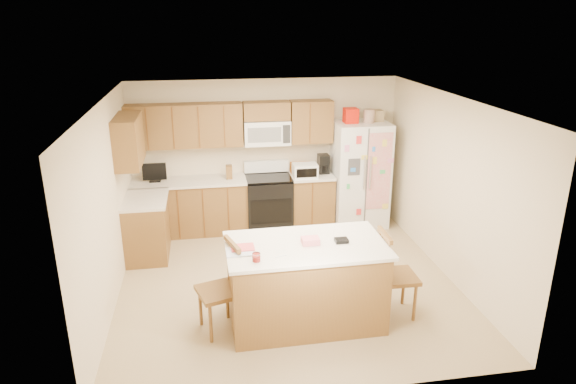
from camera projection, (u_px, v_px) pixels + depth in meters
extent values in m
plane|color=#A28957|center=(287.00, 281.00, 7.09)|extent=(4.50, 4.50, 0.00)
cube|color=beige|center=(266.00, 153.00, 8.77)|extent=(4.50, 0.10, 2.50)
cube|color=beige|center=(328.00, 280.00, 4.58)|extent=(4.50, 0.10, 2.50)
cube|color=beige|center=(108.00, 207.00, 6.33)|extent=(0.10, 4.50, 2.50)
cube|color=beige|center=(449.00, 187.00, 7.03)|extent=(0.10, 4.50, 2.50)
cube|color=white|center=(287.00, 100.00, 6.27)|extent=(4.50, 4.50, 0.04)
cube|color=brown|center=(190.00, 208.00, 8.56)|extent=(1.87, 0.60, 0.88)
cube|color=brown|center=(311.00, 201.00, 8.88)|extent=(0.72, 0.60, 0.88)
cube|color=brown|center=(147.00, 228.00, 7.74)|extent=(0.60, 0.95, 0.88)
cube|color=beige|center=(189.00, 182.00, 8.40)|extent=(1.87, 0.64, 0.04)
cube|color=beige|center=(311.00, 175.00, 8.72)|extent=(0.72, 0.64, 0.04)
cube|color=beige|center=(145.00, 200.00, 7.59)|extent=(0.64, 0.95, 0.04)
cube|color=brown|center=(185.00, 126.00, 8.23)|extent=(1.85, 0.33, 0.70)
cube|color=brown|center=(311.00, 121.00, 8.56)|extent=(0.70, 0.33, 0.70)
cube|color=brown|center=(266.00, 111.00, 8.37)|extent=(0.76, 0.33, 0.29)
cube|color=brown|center=(129.00, 141.00, 7.27)|extent=(0.33, 0.95, 0.70)
cube|color=#613611|center=(147.00, 129.00, 7.99)|extent=(0.02, 0.01, 0.66)
cube|color=#613611|center=(153.00, 217.00, 8.18)|extent=(0.02, 0.01, 0.84)
cube|color=#613611|center=(173.00, 128.00, 8.05)|extent=(0.02, 0.01, 0.66)
cube|color=#613611|center=(179.00, 215.00, 8.24)|extent=(0.02, 0.01, 0.84)
cube|color=#613611|center=(199.00, 127.00, 8.11)|extent=(0.02, 0.01, 0.66)
cube|color=#613611|center=(204.00, 213.00, 8.31)|extent=(0.02, 0.01, 0.84)
cube|color=#613611|center=(224.00, 127.00, 8.17)|extent=(0.01, 0.01, 0.66)
cube|color=#613611|center=(228.00, 212.00, 8.37)|extent=(0.01, 0.01, 0.84)
cube|color=#613611|center=(310.00, 124.00, 8.39)|extent=(0.01, 0.01, 0.66)
cube|color=#613611|center=(312.00, 207.00, 8.59)|extent=(0.01, 0.01, 0.84)
cube|color=white|center=(267.00, 132.00, 8.47)|extent=(0.76, 0.38, 0.40)
cube|color=slate|center=(265.00, 135.00, 8.28)|extent=(0.54, 0.01, 0.24)
cube|color=#262626|center=(287.00, 134.00, 8.33)|extent=(0.12, 0.01, 0.30)
cube|color=brown|center=(229.00, 172.00, 8.47)|extent=(0.10, 0.14, 0.22)
cube|color=black|center=(155.00, 181.00, 8.33)|extent=(0.18, 0.12, 0.02)
cube|color=black|center=(154.00, 172.00, 8.28)|extent=(0.38, 0.03, 0.28)
cube|color=#B65601|center=(301.00, 168.00, 8.74)|extent=(0.35, 0.22, 0.18)
cube|color=white|center=(305.00, 171.00, 8.52)|extent=(0.40, 0.28, 0.23)
cube|color=black|center=(307.00, 173.00, 8.39)|extent=(0.34, 0.01, 0.15)
cube|color=black|center=(323.00, 164.00, 8.75)|extent=(0.18, 0.22, 0.32)
cylinder|color=black|center=(324.00, 169.00, 8.71)|extent=(0.12, 0.12, 0.12)
cube|color=black|center=(269.00, 203.00, 8.74)|extent=(0.76, 0.64, 0.88)
cube|color=black|center=(271.00, 211.00, 8.45)|extent=(0.68, 0.01, 0.42)
cube|color=black|center=(268.00, 178.00, 8.59)|extent=(0.76, 0.64, 0.03)
cube|color=white|center=(266.00, 166.00, 8.79)|extent=(0.76, 0.10, 0.20)
cube|color=white|center=(360.00, 174.00, 8.79)|extent=(0.90, 0.75, 1.80)
cube|color=#4C4C4C|center=(366.00, 181.00, 8.43)|extent=(0.02, 0.01, 1.75)
cube|color=silver|center=(364.00, 173.00, 8.35)|extent=(0.02, 0.03, 0.55)
cube|color=silver|center=(370.00, 173.00, 8.37)|extent=(0.02, 0.03, 0.55)
cube|color=#3F3F44|center=(354.00, 167.00, 8.31)|extent=(0.20, 0.01, 0.28)
cube|color=#D84C59|center=(379.00, 172.00, 8.41)|extent=(0.42, 0.01, 1.30)
cube|color=red|center=(351.00, 115.00, 8.42)|extent=(0.22, 0.22, 0.24)
cylinder|color=tan|center=(369.00, 116.00, 8.42)|extent=(0.18, 0.18, 0.22)
cube|color=#9C825A|center=(377.00, 115.00, 8.58)|extent=(0.18, 0.20, 0.18)
cube|color=brown|center=(305.00, 284.00, 6.05)|extent=(1.77, 1.01, 0.97)
cube|color=beige|center=(306.00, 245.00, 5.88)|extent=(1.85, 1.09, 0.04)
cylinder|color=red|center=(256.00, 258.00, 5.46)|extent=(0.08, 0.08, 0.06)
cylinder|color=white|center=(256.00, 257.00, 5.46)|extent=(0.09, 0.09, 0.09)
cube|color=pink|center=(310.00, 241.00, 5.88)|extent=(0.20, 0.15, 0.07)
cube|color=black|center=(341.00, 240.00, 5.92)|extent=(0.15, 0.12, 0.04)
cube|color=white|center=(240.00, 252.00, 5.67)|extent=(0.30, 0.24, 0.02)
cube|color=#D84C4C|center=(243.00, 247.00, 5.74)|extent=(0.26, 0.20, 0.01)
cylinder|color=white|center=(281.00, 256.00, 5.57)|extent=(0.14, 0.05, 0.01)
cube|color=brown|center=(218.00, 292.00, 5.86)|extent=(0.56, 0.58, 0.05)
cylinder|color=brown|center=(200.00, 307.00, 6.03)|extent=(0.04, 0.04, 0.48)
cylinder|color=brown|center=(211.00, 323.00, 5.71)|extent=(0.04, 0.04, 0.48)
cylinder|color=brown|center=(227.00, 300.00, 6.17)|extent=(0.04, 0.04, 0.48)
cylinder|color=brown|center=(239.00, 316.00, 5.85)|extent=(0.04, 0.04, 0.48)
cylinder|color=brown|center=(228.00, 259.00, 5.98)|extent=(0.02, 0.02, 0.54)
cylinder|color=brown|center=(230.00, 262.00, 5.91)|extent=(0.02, 0.02, 0.54)
cylinder|color=brown|center=(233.00, 265.00, 5.84)|extent=(0.02, 0.02, 0.54)
cylinder|color=brown|center=(236.00, 268.00, 5.77)|extent=(0.02, 0.02, 0.54)
cylinder|color=brown|center=(238.00, 272.00, 5.70)|extent=(0.02, 0.02, 0.54)
cube|color=brown|center=(232.00, 244.00, 5.75)|extent=(0.17, 0.44, 0.06)
cube|color=brown|center=(294.00, 262.00, 6.67)|extent=(0.52, 0.50, 0.05)
cylinder|color=brown|center=(301.00, 270.00, 6.94)|extent=(0.04, 0.04, 0.43)
cylinder|color=brown|center=(278.00, 275.00, 6.81)|extent=(0.04, 0.04, 0.43)
cylinder|color=brown|center=(311.00, 280.00, 6.69)|extent=(0.04, 0.04, 0.43)
cylinder|color=brown|center=(288.00, 286.00, 6.55)|extent=(0.04, 0.04, 0.43)
cylinder|color=brown|center=(311.00, 246.00, 6.50)|extent=(0.02, 0.02, 0.48)
cylinder|color=brown|center=(306.00, 247.00, 6.47)|extent=(0.02, 0.02, 0.48)
cylinder|color=brown|center=(301.00, 248.00, 6.43)|extent=(0.02, 0.02, 0.48)
cylinder|color=brown|center=(295.00, 250.00, 6.40)|extent=(0.02, 0.02, 0.48)
cylinder|color=brown|center=(290.00, 251.00, 6.37)|extent=(0.02, 0.02, 0.48)
cube|color=brown|center=(301.00, 231.00, 6.35)|extent=(0.40, 0.15, 0.05)
cube|color=brown|center=(397.00, 277.00, 6.19)|extent=(0.46, 0.48, 0.05)
cylinder|color=brown|center=(415.00, 303.00, 6.12)|extent=(0.04, 0.04, 0.48)
cylinder|color=brown|center=(403.00, 287.00, 6.47)|extent=(0.04, 0.04, 0.48)
cylinder|color=brown|center=(388.00, 305.00, 6.07)|extent=(0.04, 0.04, 0.48)
cylinder|color=brown|center=(378.00, 289.00, 6.43)|extent=(0.04, 0.04, 0.48)
cylinder|color=brown|center=(388.00, 262.00, 5.91)|extent=(0.02, 0.02, 0.54)
cylinder|color=brown|center=(386.00, 259.00, 5.99)|extent=(0.02, 0.02, 0.54)
cylinder|color=brown|center=(384.00, 256.00, 6.07)|extent=(0.02, 0.02, 0.54)
cylinder|color=brown|center=(381.00, 253.00, 6.14)|extent=(0.02, 0.02, 0.54)
cylinder|color=brown|center=(379.00, 250.00, 6.22)|extent=(0.02, 0.02, 0.54)
cube|color=brown|center=(385.00, 235.00, 5.98)|extent=(0.05, 0.45, 0.06)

